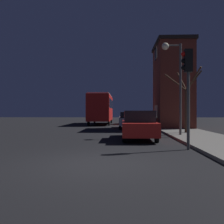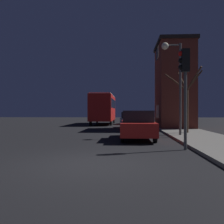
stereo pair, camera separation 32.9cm
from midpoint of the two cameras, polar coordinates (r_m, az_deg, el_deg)
name	(u,v)px [view 1 (the left image)]	position (r m, az deg, el deg)	size (l,w,h in m)	color
ground_plane	(95,164)	(7.35, -5.21, -11.71)	(120.00, 120.00, 0.00)	black
brick_building	(172,85)	(23.23, 13.25, 6.06)	(3.15, 5.03, 7.57)	brown
streetlamp	(174,70)	(15.56, 13.39, 9.30)	(1.18, 0.43, 5.52)	#4C4C4C
traffic_light	(187,77)	(10.31, 15.99, 7.62)	(0.43, 0.24, 3.96)	#4C4C4C
bare_tree	(186,101)	(17.18, 16.13, 2.47)	(2.42, 2.06, 4.23)	#473323
bus	(101,107)	(30.24, -2.83, 1.20)	(2.45, 9.10, 3.53)	red
car_near_lane	(138,125)	(13.67, 5.37, -2.92)	(1.76, 4.71, 1.56)	#B21E19
car_mid_lane	(129,120)	(22.46, 3.51, -1.77)	(1.79, 4.57, 1.48)	#B7BABF
car_far_lane	(127,118)	(30.36, 3.19, -1.33)	(1.87, 3.97, 1.48)	beige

